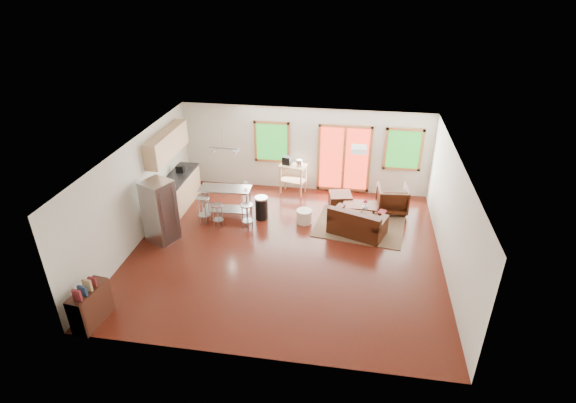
# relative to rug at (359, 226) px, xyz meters

# --- Properties ---
(floor) EXTENTS (7.50, 7.00, 0.02)m
(floor) POSITION_rel_rug_xyz_m (-1.78, -1.42, -0.02)
(floor) COLOR #371009
(floor) RESTS_ON ground
(ceiling) EXTENTS (7.50, 7.00, 0.02)m
(ceiling) POSITION_rel_rug_xyz_m (-1.78, -1.42, 2.60)
(ceiling) COLOR silver
(ceiling) RESTS_ON ground
(back_wall) EXTENTS (7.50, 0.02, 2.60)m
(back_wall) POSITION_rel_rug_xyz_m (-1.78, 2.09, 1.29)
(back_wall) COLOR beige
(back_wall) RESTS_ON ground
(left_wall) EXTENTS (0.02, 7.00, 2.60)m
(left_wall) POSITION_rel_rug_xyz_m (-5.54, -1.42, 1.29)
(left_wall) COLOR beige
(left_wall) RESTS_ON ground
(right_wall) EXTENTS (0.02, 7.00, 2.60)m
(right_wall) POSITION_rel_rug_xyz_m (1.98, -1.42, 1.29)
(right_wall) COLOR beige
(right_wall) RESTS_ON ground
(front_wall) EXTENTS (7.50, 0.02, 2.60)m
(front_wall) POSITION_rel_rug_xyz_m (-1.78, -4.93, 1.29)
(front_wall) COLOR beige
(front_wall) RESTS_ON ground
(window_left) EXTENTS (1.10, 0.05, 1.30)m
(window_left) POSITION_rel_rug_xyz_m (-2.78, 2.04, 1.49)
(window_left) COLOR #165616
(window_left) RESTS_ON back_wall
(french_doors) EXTENTS (1.60, 0.05, 2.10)m
(french_doors) POSITION_rel_rug_xyz_m (-0.58, 2.04, 1.09)
(french_doors) COLOR #B12415
(french_doors) RESTS_ON back_wall
(window_right) EXTENTS (1.10, 0.05, 1.30)m
(window_right) POSITION_rel_rug_xyz_m (1.12, 2.04, 1.49)
(window_right) COLOR #165616
(window_right) RESTS_ON back_wall
(rug) EXTENTS (2.54, 2.08, 0.02)m
(rug) POSITION_rel_rug_xyz_m (0.00, 0.00, 0.00)
(rug) COLOR #475B3A
(rug) RESTS_ON floor
(loveseat) EXTENTS (1.60, 1.24, 0.75)m
(loveseat) POSITION_rel_rug_xyz_m (-0.08, -0.40, 0.29)
(loveseat) COLOR black
(loveseat) RESTS_ON floor
(coffee_table) EXTENTS (0.96, 0.60, 0.37)m
(coffee_table) POSITION_rel_rug_xyz_m (-0.02, 0.57, 0.31)
(coffee_table) COLOR #371A11
(coffee_table) RESTS_ON floor
(armchair) EXTENTS (0.90, 0.85, 0.85)m
(armchair) POSITION_rel_rug_xyz_m (0.87, 1.01, 0.41)
(armchair) COLOR black
(armchair) RESTS_ON floor
(ottoman) EXTENTS (0.73, 0.73, 0.41)m
(ottoman) POSITION_rel_rug_xyz_m (-0.59, 1.04, 0.20)
(ottoman) COLOR black
(ottoman) RESTS_ON floor
(pouf) EXTENTS (0.47, 0.47, 0.37)m
(pouf) POSITION_rel_rug_xyz_m (-1.51, -0.03, 0.18)
(pouf) COLOR beige
(pouf) RESTS_ON floor
(vase) EXTENTS (0.18, 0.19, 0.31)m
(vase) POSITION_rel_rug_xyz_m (0.11, 0.23, 0.50)
(vase) COLOR silver
(vase) RESTS_ON coffee_table
(book) EXTENTS (0.19, 0.09, 0.26)m
(book) POSITION_rel_rug_xyz_m (0.48, 0.19, 0.52)
(book) COLOR maroon
(book) RESTS_ON coffee_table
(cabinets) EXTENTS (0.64, 2.24, 2.30)m
(cabinets) POSITION_rel_rug_xyz_m (-5.27, 0.28, 0.92)
(cabinets) COLOR tan
(cabinets) RESTS_ON floor
(refrigerator) EXTENTS (0.86, 0.85, 1.64)m
(refrigerator) POSITION_rel_rug_xyz_m (-4.97, -1.45, 0.81)
(refrigerator) COLOR #B7BABC
(refrigerator) RESTS_ON floor
(island) EXTENTS (1.42, 0.61, 0.88)m
(island) POSITION_rel_rug_xyz_m (-3.69, -0.03, 0.60)
(island) COLOR #B7BABC
(island) RESTS_ON floor
(cup) EXTENTS (0.12, 0.10, 0.11)m
(cup) POSITION_rel_rug_xyz_m (-3.16, 0.15, 0.99)
(cup) COLOR silver
(cup) RESTS_ON island
(bar_stool_a) EXTENTS (0.42, 0.42, 0.78)m
(bar_stool_a) POSITION_rel_rug_xyz_m (-4.20, -0.45, 0.57)
(bar_stool_a) COLOR #B7BABC
(bar_stool_a) RESTS_ON floor
(bar_stool_b) EXTENTS (0.40, 0.40, 0.67)m
(bar_stool_b) POSITION_rel_rug_xyz_m (-3.77, -0.59, 0.49)
(bar_stool_b) COLOR #B7BABC
(bar_stool_b) RESTS_ON floor
(bar_stool_c) EXTENTS (0.44, 0.44, 0.70)m
(bar_stool_c) POSITION_rel_rug_xyz_m (-2.98, -0.54, 0.51)
(bar_stool_c) COLOR #B7BABC
(bar_stool_c) RESTS_ON floor
(trash_can) EXTENTS (0.40, 0.40, 0.66)m
(trash_can) POSITION_rel_rug_xyz_m (-2.70, 0.00, 0.32)
(trash_can) COLOR black
(trash_can) RESTS_ON floor
(kitchen_cart) EXTENTS (0.86, 0.65, 1.18)m
(kitchen_cart) POSITION_rel_rug_xyz_m (-2.10, 1.70, 0.80)
(kitchen_cart) COLOR tan
(kitchen_cart) RESTS_ON floor
(bookshelf) EXTENTS (0.44, 0.92, 1.04)m
(bookshelf) POSITION_rel_rug_xyz_m (-5.13, -4.53, 0.40)
(bookshelf) COLOR #371A11
(bookshelf) RESTS_ON floor
(ceiling_flush) EXTENTS (0.35, 0.35, 0.12)m
(ceiling_flush) POSITION_rel_rug_xyz_m (-0.18, -0.82, 2.52)
(ceiling_flush) COLOR white
(ceiling_flush) RESTS_ON ceiling
(pendant_light) EXTENTS (0.80, 0.18, 0.79)m
(pendant_light) POSITION_rel_rug_xyz_m (-3.68, 0.08, 1.89)
(pendant_light) COLOR gray
(pendant_light) RESTS_ON ceiling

